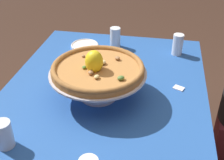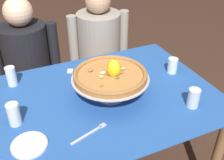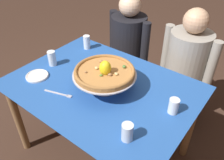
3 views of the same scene
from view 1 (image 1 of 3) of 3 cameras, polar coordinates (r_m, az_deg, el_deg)
name	(u,v)px [view 1 (image 1 of 3)]	position (r m, az deg, el deg)	size (l,w,h in m)	color
dining_table	(104,107)	(1.45, -1.57, -5.37)	(1.32, 0.97, 0.74)	olive
pizza_stand	(98,78)	(1.31, -2.73, 0.47)	(0.43, 0.43, 0.13)	#B7B7C1
pizza	(98,68)	(1.28, -2.83, 2.38)	(0.41, 0.41, 0.11)	#AD753D
water_glass_side_left	(115,38)	(1.79, 0.62, 8.10)	(0.06, 0.06, 0.12)	silver
water_glass_back_left	(178,46)	(1.74, 12.63, 6.50)	(0.06, 0.06, 0.12)	white
water_glass_front_right	(4,136)	(1.15, -20.24, -10.18)	(0.07, 0.07, 0.11)	silver
side_plate	(85,45)	(1.82, -5.33, 6.74)	(0.17, 0.17, 0.02)	white
dinner_fork	(64,69)	(1.59, -9.27, 2.22)	(0.21, 0.08, 0.01)	#B7B7C1
sugar_packet	(179,88)	(1.45, 12.85, -1.54)	(0.05, 0.04, 0.01)	white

